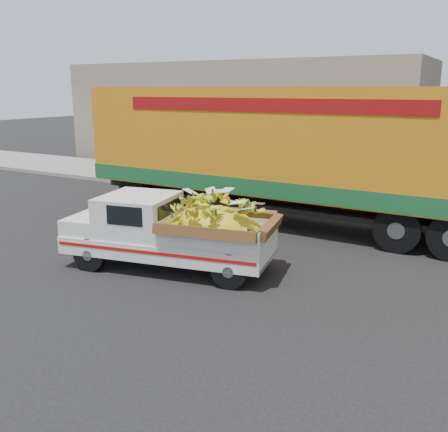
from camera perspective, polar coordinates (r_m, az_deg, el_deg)
The scene contains 6 objects.
ground at distance 9.95m, azimuth 2.57°, elevation -7.83°, with size 100.00×100.00×0.00m, color black.
curb at distance 16.29m, azimuth 14.05°, elevation 0.88°, with size 60.00×0.25×0.15m, color gray.
sidewalk at distance 18.28m, azimuth 15.86°, elevation 2.19°, with size 60.00×4.00×0.14m, color gray.
building_left at distance 26.33m, azimuth 2.14°, elevation 11.64°, with size 18.00×6.00×5.00m, color gray.
pickup_truck at distance 10.52m, azimuth -4.69°, elevation -1.81°, with size 4.65×2.44×1.55m.
semi_trailer at distance 14.07m, azimuth 6.61°, elevation 7.61°, with size 12.02×2.76×3.80m.
Camera 1 is at (4.17, -8.22, 3.76)m, focal length 40.00 mm.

